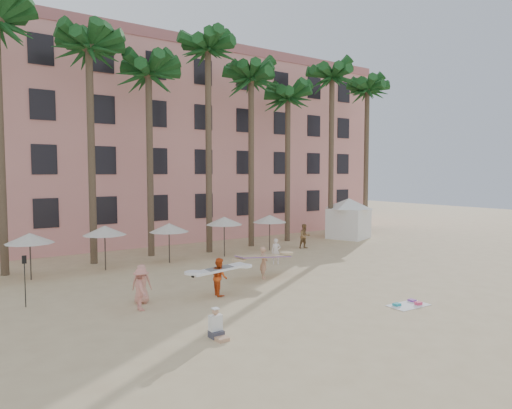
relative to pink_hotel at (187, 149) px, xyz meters
The scene contains 11 objects.
ground 28.09m from the pink_hotel, 105.07° to the right, with size 120.00×120.00×0.00m, color #D1B789.
pink_hotel is the anchor object (origin of this frame).
palm_row 13.71m from the pink_hotel, 120.56° to the right, with size 44.40×5.40×16.30m.
umbrella_row 17.73m from the pink_hotel, 126.53° to the right, with size 22.50×2.70×2.73m.
cabana 16.59m from the pink_hotel, 52.80° to the right, with size 5.76×5.76×3.50m.
beach_towel 29.34m from the pink_hotel, 96.86° to the right, with size 1.85×1.10×0.14m.
carrier_yellow 22.30m from the pink_hotel, 105.34° to the right, with size 3.30×0.90×1.73m.
carrier_white 24.88m from the pink_hotel, 112.89° to the right, with size 2.75×0.96×1.76m.
beachgoers 21.48m from the pink_hotel, 110.34° to the right, with size 16.67×8.90×1.85m.
paddle 26.28m from the pink_hotel, 131.98° to the right, with size 0.18×0.04×2.23m.
seated_man 30.29m from the pink_hotel, 114.47° to the right, with size 0.45×0.79×1.03m.
Camera 1 is at (-12.86, -14.13, 5.72)m, focal length 32.00 mm.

